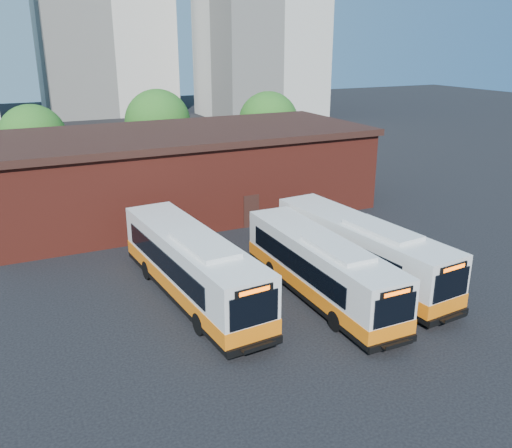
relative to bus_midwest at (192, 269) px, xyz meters
name	(u,v)px	position (x,y,z in m)	size (l,w,h in m)	color
ground	(318,320)	(4.66, -4.94, -1.67)	(220.00, 220.00, 0.00)	black
bus_midwest	(192,269)	(0.00, 0.00, 0.00)	(3.81, 13.66, 3.68)	silver
bus_mideast	(320,270)	(6.07, -2.79, -0.12)	(2.71, 12.56, 3.41)	silver
bus_east	(360,252)	(9.33, -1.83, -0.04)	(3.85, 13.30, 3.58)	silver
transit_worker	(380,314)	(6.72, -7.04, -0.80)	(0.63, 0.41, 1.73)	black
depot_building	(184,170)	(4.66, 15.06, 1.59)	(28.60, 12.60, 6.40)	maroon
tree_west	(33,138)	(-5.34, 27.06, 2.97)	(6.00, 6.00, 7.65)	#382314
tree_mid	(158,122)	(6.66, 29.06, 3.41)	(6.56, 6.56, 8.36)	#382314
tree_east	(268,122)	(17.66, 26.06, 3.16)	(6.24, 6.24, 7.96)	#382314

